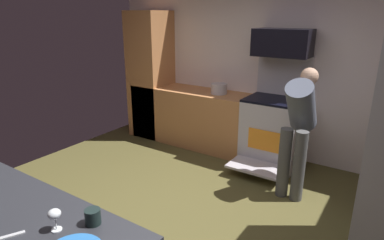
{
  "coord_description": "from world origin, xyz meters",
  "views": [
    {
      "loc": [
        1.75,
        -2.25,
        2.05
      ],
      "look_at": [
        0.06,
        0.3,
        1.05
      ],
      "focal_mm": 30.56,
      "sensor_mm": 36.0,
      "label": 1
    }
  ],
  "objects_px": {
    "microwave": "(282,43)",
    "stock_pot": "(219,89)",
    "wine_glass_far": "(54,215)",
    "mug_coffee": "(93,217)",
    "person_cook": "(299,124)",
    "oven_range": "(273,129)"
  },
  "relations": [
    {
      "from": "microwave",
      "to": "stock_pot",
      "type": "distance_m",
      "value": 1.14
    },
    {
      "from": "wine_glass_far",
      "to": "mug_coffee",
      "type": "height_order",
      "value": "wine_glass_far"
    },
    {
      "from": "wine_glass_far",
      "to": "mug_coffee",
      "type": "xyz_separation_m",
      "value": [
        0.12,
        0.15,
        -0.05
      ]
    },
    {
      "from": "microwave",
      "to": "person_cook",
      "type": "height_order",
      "value": "microwave"
    },
    {
      "from": "microwave",
      "to": "stock_pot",
      "type": "xyz_separation_m",
      "value": [
        -0.89,
        -0.08,
        -0.71
      ]
    },
    {
      "from": "mug_coffee",
      "to": "stock_pot",
      "type": "distance_m",
      "value": 3.35
    },
    {
      "from": "wine_glass_far",
      "to": "mug_coffee",
      "type": "distance_m",
      "value": 0.2
    },
    {
      "from": "microwave",
      "to": "mug_coffee",
      "type": "height_order",
      "value": "microwave"
    },
    {
      "from": "mug_coffee",
      "to": "oven_range",
      "type": "bearing_deg",
      "value": 91.45
    },
    {
      "from": "oven_range",
      "to": "person_cook",
      "type": "distance_m",
      "value": 0.91
    },
    {
      "from": "oven_range",
      "to": "microwave",
      "type": "bearing_deg",
      "value": 90.0
    },
    {
      "from": "microwave",
      "to": "stock_pot",
      "type": "height_order",
      "value": "microwave"
    },
    {
      "from": "wine_glass_far",
      "to": "microwave",
      "type": "bearing_deg",
      "value": 89.27
    },
    {
      "from": "microwave",
      "to": "wine_glass_far",
      "type": "bearing_deg",
      "value": -90.73
    },
    {
      "from": "person_cook",
      "to": "microwave",
      "type": "bearing_deg",
      "value": 124.26
    },
    {
      "from": "mug_coffee",
      "to": "person_cook",
      "type": "bearing_deg",
      "value": 80.35
    },
    {
      "from": "person_cook",
      "to": "mug_coffee",
      "type": "distance_m",
      "value": 2.58
    },
    {
      "from": "microwave",
      "to": "mug_coffee",
      "type": "bearing_deg",
      "value": -88.59
    },
    {
      "from": "oven_range",
      "to": "person_cook",
      "type": "height_order",
      "value": "oven_range"
    },
    {
      "from": "microwave",
      "to": "oven_range",
      "type": "bearing_deg",
      "value": -90.0
    },
    {
      "from": "microwave",
      "to": "stock_pot",
      "type": "bearing_deg",
      "value": -174.84
    },
    {
      "from": "microwave",
      "to": "stock_pot",
      "type": "relative_size",
      "value": 3.03
    }
  ]
}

